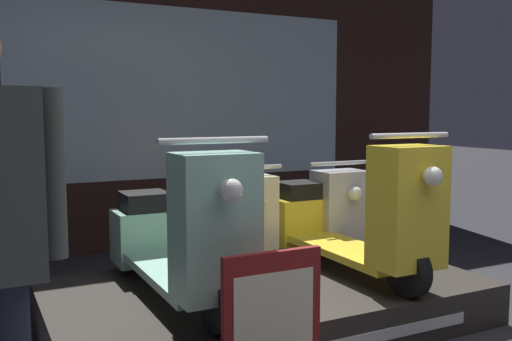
{
  "coord_description": "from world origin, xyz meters",
  "views": [
    {
      "loc": [
        -2.06,
        -1.72,
        1.37
      ],
      "look_at": [
        -0.15,
        2.04,
        0.93
      ],
      "focal_mm": 40.0,
      "sensor_mm": 36.0,
      "label": 1
    }
  ],
  "objects_px": {
    "scooter_backrow_0": "(217,233)",
    "scooter_backrow_1": "(303,224)",
    "scooter_display_right": "(351,219)",
    "price_sign_board": "(272,330)",
    "scooter_display_left": "(178,237)"
  },
  "relations": [
    {
      "from": "scooter_display_right",
      "to": "price_sign_board",
      "type": "bearing_deg",
      "value": -140.73
    },
    {
      "from": "scooter_backrow_1",
      "to": "price_sign_board",
      "type": "xyz_separation_m",
      "value": [
        -1.43,
        -2.04,
        0.0
      ]
    },
    {
      "from": "scooter_display_left",
      "to": "scooter_display_right",
      "type": "bearing_deg",
      "value": 0.0
    },
    {
      "from": "scooter_backrow_0",
      "to": "scooter_backrow_1",
      "type": "distance_m",
      "value": 0.83
    },
    {
      "from": "scooter_backrow_1",
      "to": "scooter_display_right",
      "type": "bearing_deg",
      "value": -106.06
    },
    {
      "from": "scooter_backrow_0",
      "to": "price_sign_board",
      "type": "xyz_separation_m",
      "value": [
        -0.59,
        -2.04,
        0.0
      ]
    },
    {
      "from": "scooter_backrow_1",
      "to": "price_sign_board",
      "type": "bearing_deg",
      "value": -124.93
    },
    {
      "from": "scooter_display_right",
      "to": "scooter_display_left",
      "type": "bearing_deg",
      "value": 180.0
    },
    {
      "from": "scooter_display_right",
      "to": "scooter_backrow_1",
      "type": "height_order",
      "value": "scooter_display_right"
    },
    {
      "from": "scooter_display_left",
      "to": "scooter_backrow_1",
      "type": "distance_m",
      "value": 1.96
    },
    {
      "from": "scooter_display_left",
      "to": "price_sign_board",
      "type": "bearing_deg",
      "value": -81.44
    },
    {
      "from": "scooter_display_right",
      "to": "price_sign_board",
      "type": "height_order",
      "value": "scooter_display_right"
    },
    {
      "from": "scooter_backrow_1",
      "to": "price_sign_board",
      "type": "height_order",
      "value": "scooter_backrow_1"
    },
    {
      "from": "scooter_display_right",
      "to": "scooter_backrow_0",
      "type": "xyz_separation_m",
      "value": [
        -0.5,
        1.15,
        -0.27
      ]
    },
    {
      "from": "price_sign_board",
      "to": "scooter_display_right",
      "type": "bearing_deg",
      "value": 39.27
    }
  ]
}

